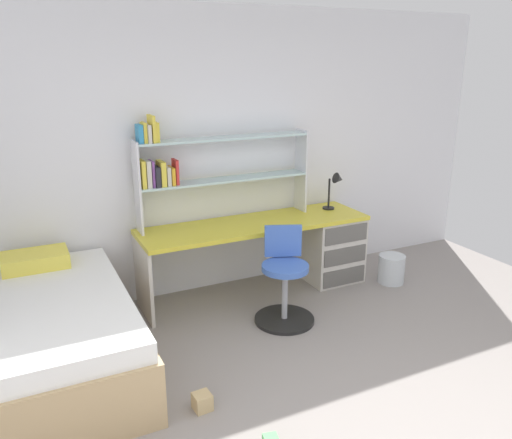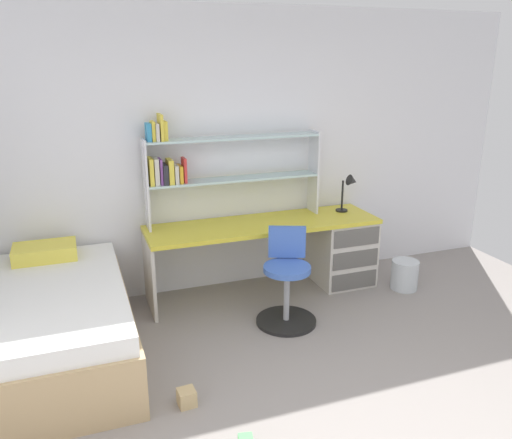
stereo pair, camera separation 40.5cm
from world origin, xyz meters
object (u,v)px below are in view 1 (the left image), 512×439
Objects in this scene: toy_block_natural_1 at (202,402)px; swivel_chair at (284,285)px; bookshelf_hutch at (198,164)px; desk_lamp at (336,185)px; waste_bin at (391,269)px; bed_platform at (48,337)px; desk at (309,244)px.

swivel_chair is at bearing 37.98° from toy_block_natural_1.
bookshelf_hutch is 1.46m from desk_lamp.
waste_bin is at bearing -48.83° from desk_lamp.
waste_bin is (3.26, 0.19, -0.15)m from bed_platform.
desk is 0.66m from desk_lamp.
bookshelf_hutch is 4.34× the size of desk_lamp.
bookshelf_hutch is 14.75× the size of toy_block_natural_1.
desk_lamp is at bearing 34.91° from swivel_chair.
bookshelf_hutch is at bearing 174.48° from desk_lamp.
waste_bin is at bearing 8.84° from swivel_chair.
bookshelf_hutch is 2.22m from waste_bin.
bed_platform is (-2.52, -0.60, -0.11)m from desk.
swivel_chair is (-0.96, -0.67, -0.64)m from desk_lamp.
swivel_chair is 7.25× the size of toy_block_natural_1.
bed_platform is (-1.45, -0.79, -0.98)m from bookshelf_hutch.
toy_block_natural_1 is (-1.68, -1.45, -0.35)m from desk.
desk_lamp is 1.32× the size of waste_bin.
desk_lamp is 0.47× the size of swivel_chair.
desk reaches higher than bed_platform.
swivel_chair reaches higher than desk.
desk_lamp is at bearing 8.96° from desk.
desk reaches higher than toy_block_natural_1.
swivel_chair reaches higher than toy_block_natural_1.
waste_bin is 2.64m from toy_block_natural_1.
toy_block_natural_1 is (-2.43, -1.04, -0.09)m from waste_bin.
bookshelf_hutch is 1.92m from bed_platform.
toy_block_natural_1 is (0.84, -0.85, -0.24)m from bed_platform.
desk is 5.77× the size of desk_lamp.
desk_lamp reaches higher than waste_bin.
toy_block_natural_1 is (-2.02, -1.50, -0.91)m from desk_lamp.
desk_lamp reaches higher than swivel_chair.
desk is at bearing 44.85° from swivel_chair.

